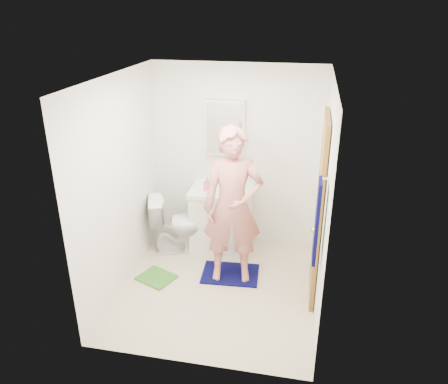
{
  "coord_description": "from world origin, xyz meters",
  "views": [
    {
      "loc": [
        0.89,
        -4.14,
        3.06
      ],
      "look_at": [
        0.02,
        0.25,
        1.1
      ],
      "focal_mm": 35.0,
      "sensor_mm": 36.0,
      "label": 1
    }
  ],
  "objects_px": {
    "medicine_cabinet": "(225,128)",
    "toilet": "(179,224)",
    "towel": "(317,222)",
    "man": "(233,207)",
    "vanity_cabinet": "(222,220)",
    "soap_dispenser": "(207,184)",
    "toothbrush_cup": "(234,182)"
  },
  "relations": [
    {
      "from": "medicine_cabinet",
      "to": "towel",
      "type": "height_order",
      "value": "medicine_cabinet"
    },
    {
      "from": "vanity_cabinet",
      "to": "medicine_cabinet",
      "type": "relative_size",
      "value": 1.14
    },
    {
      "from": "vanity_cabinet",
      "to": "toilet",
      "type": "relative_size",
      "value": 1.03
    },
    {
      "from": "toilet",
      "to": "man",
      "type": "xyz_separation_m",
      "value": [
        0.8,
        -0.51,
        0.56
      ]
    },
    {
      "from": "towel",
      "to": "man",
      "type": "height_order",
      "value": "man"
    },
    {
      "from": "medicine_cabinet",
      "to": "soap_dispenser",
      "type": "height_order",
      "value": "medicine_cabinet"
    },
    {
      "from": "towel",
      "to": "toothbrush_cup",
      "type": "xyz_separation_m",
      "value": [
        -1.04,
        1.61,
        -0.35
      ]
    },
    {
      "from": "toilet",
      "to": "toothbrush_cup",
      "type": "height_order",
      "value": "toothbrush_cup"
    },
    {
      "from": "toilet",
      "to": "soap_dispenser",
      "type": "height_order",
      "value": "soap_dispenser"
    },
    {
      "from": "towel",
      "to": "soap_dispenser",
      "type": "xyz_separation_m",
      "value": [
        -1.35,
        1.4,
        -0.31
      ]
    },
    {
      "from": "medicine_cabinet",
      "to": "toilet",
      "type": "distance_m",
      "value": 1.39
    },
    {
      "from": "medicine_cabinet",
      "to": "soap_dispenser",
      "type": "relative_size",
      "value": 3.93
    },
    {
      "from": "towel",
      "to": "man",
      "type": "bearing_deg",
      "value": 139.09
    },
    {
      "from": "medicine_cabinet",
      "to": "man",
      "type": "bearing_deg",
      "value": -73.54
    },
    {
      "from": "vanity_cabinet",
      "to": "medicine_cabinet",
      "type": "height_order",
      "value": "medicine_cabinet"
    },
    {
      "from": "toothbrush_cup",
      "to": "medicine_cabinet",
      "type": "bearing_deg",
      "value": 145.26
    },
    {
      "from": "vanity_cabinet",
      "to": "toothbrush_cup",
      "type": "height_order",
      "value": "toothbrush_cup"
    },
    {
      "from": "medicine_cabinet",
      "to": "toothbrush_cup",
      "type": "relative_size",
      "value": 5.1
    },
    {
      "from": "vanity_cabinet",
      "to": "toilet",
      "type": "bearing_deg",
      "value": -160.3
    },
    {
      "from": "vanity_cabinet",
      "to": "man",
      "type": "height_order",
      "value": "man"
    },
    {
      "from": "toothbrush_cup",
      "to": "towel",
      "type": "bearing_deg",
      "value": -57.25
    },
    {
      "from": "towel",
      "to": "vanity_cabinet",
      "type": "bearing_deg",
      "value": 128.47
    },
    {
      "from": "soap_dispenser",
      "to": "towel",
      "type": "bearing_deg",
      "value": -46.21
    },
    {
      "from": "towel",
      "to": "man",
      "type": "xyz_separation_m",
      "value": [
        -0.91,
        0.79,
        -0.31
      ]
    },
    {
      "from": "vanity_cabinet",
      "to": "man",
      "type": "bearing_deg",
      "value": -68.66
    },
    {
      "from": "toilet",
      "to": "medicine_cabinet",
      "type": "bearing_deg",
      "value": -70.89
    },
    {
      "from": "medicine_cabinet",
      "to": "soap_dispenser",
      "type": "xyz_separation_m",
      "value": [
        -0.17,
        -0.31,
        -0.66
      ]
    },
    {
      "from": "towel",
      "to": "man",
      "type": "relative_size",
      "value": 0.43
    },
    {
      "from": "toothbrush_cup",
      "to": "soap_dispenser",
      "type": "bearing_deg",
      "value": -146.36
    },
    {
      "from": "towel",
      "to": "toilet",
      "type": "bearing_deg",
      "value": 142.82
    },
    {
      "from": "toilet",
      "to": "soap_dispenser",
      "type": "relative_size",
      "value": 4.35
    },
    {
      "from": "toilet",
      "to": "man",
      "type": "distance_m",
      "value": 1.1
    }
  ]
}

